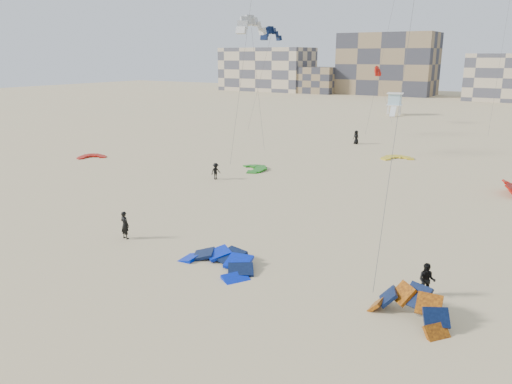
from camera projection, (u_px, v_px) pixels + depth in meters
The scene contains 17 objects.
ground at pixel (139, 268), 27.85m from camera, with size 320.00×320.00×0.00m, color tan.
kite_ground_blue at pixel (218, 266), 28.17m from camera, with size 4.71×4.83×1.14m, color #001AE1, non-canonical shape.
kite_ground_orange at pixel (408, 320), 22.44m from camera, with size 3.70×3.02×2.26m, color #CF660B, non-canonical shape.
kite_ground_red at pixel (92, 158), 58.05m from camera, with size 2.88×3.04×0.54m, color #B81608, non-canonical shape.
kite_ground_green at pixel (254, 169), 52.02m from camera, with size 3.48×3.69×0.53m, color #198518, non-canonical shape.
kite_ground_yellow at pixel (397, 159), 57.37m from camera, with size 3.35×3.52×0.45m, color yellow, non-canonical shape.
kitesurfer_main at pixel (125, 225), 32.14m from camera, with size 0.67×0.44×1.84m, color black.
kitesurfer_b at pixel (427, 280), 24.33m from camera, with size 0.85×0.66×1.74m, color black.
kitesurfer_c at pixel (216, 171), 47.66m from camera, with size 1.03×0.59×1.59m, color black.
kitesurfer_e at pixel (356, 137), 66.82m from camera, with size 0.89×0.58×1.82m, color black.
kite_fly_grey at pixel (251, 27), 55.14m from camera, with size 4.61×4.55×14.97m.
kite_fly_navy at pixel (271, 35), 69.60m from camera, with size 4.15×5.11×14.48m.
kite_fly_red at pixel (378, 72), 84.60m from camera, with size 7.04×8.22×8.96m.
lifeguard_tower_far at pixel (394, 104), 99.44m from camera, with size 3.63×6.23×4.32m.
condo_west_a at pixel (267, 69), 168.05m from camera, with size 30.00×15.00×14.00m, color #C5B190.
condo_west_b at pixel (387, 64), 150.17m from camera, with size 28.00×14.00×18.00m, color #866F51.
condo_fill_left at pixel (318, 80), 156.91m from camera, with size 12.00×10.00×8.00m, color #866F51.
Camera 1 is at (19.29, -18.25, 11.47)m, focal length 35.00 mm.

